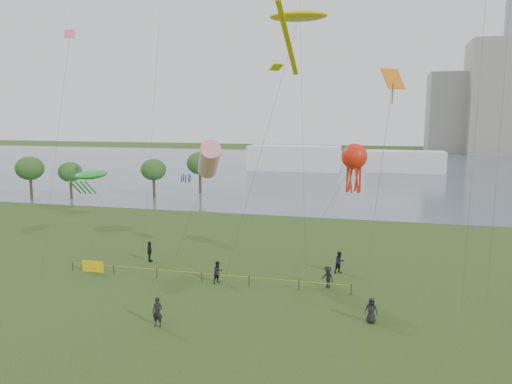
# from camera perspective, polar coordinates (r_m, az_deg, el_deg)

# --- Properties ---
(ground_plane) EXTENTS (400.00, 400.00, 0.00)m
(ground_plane) POSITION_cam_1_polar(r_m,az_deg,el_deg) (29.32, -5.08, -18.70)
(ground_plane) COLOR #223912
(lake) EXTENTS (400.00, 120.00, 0.08)m
(lake) POSITION_cam_1_polar(r_m,az_deg,el_deg) (125.52, 10.16, 2.55)
(lake) COLOR slate
(lake) RESTS_ON ground_plane
(building_mid) EXTENTS (20.00, 20.00, 38.00)m
(building_mid) POSITION_cam_1_polar(r_m,az_deg,el_deg) (190.24, 25.91, 9.64)
(building_mid) COLOR gray
(building_mid) RESTS_ON ground_plane
(building_low) EXTENTS (16.00, 18.00, 28.00)m
(building_low) POSITION_cam_1_polar(r_m,az_deg,el_deg) (193.88, 21.36, 8.41)
(building_low) COLOR gray
(building_low) RESTS_ON ground_plane
(pavilion_left) EXTENTS (22.00, 8.00, 6.00)m
(pavilion_left) POSITION_cam_1_polar(r_m,az_deg,el_deg) (121.72, 4.38, 3.88)
(pavilion_left) COLOR white
(pavilion_left) RESTS_ON ground_plane
(pavilion_right) EXTENTS (18.00, 7.00, 5.00)m
(pavilion_right) POSITION_cam_1_polar(r_m,az_deg,el_deg) (123.09, 16.65, 3.35)
(pavilion_right) COLOR white
(pavilion_right) RESTS_ON ground_plane
(trees) EXTENTS (28.41, 17.48, 7.15)m
(trees) POSITION_cam_1_polar(r_m,az_deg,el_deg) (85.03, -15.29, 2.70)
(trees) COLOR #382919
(trees) RESTS_ON ground_plane
(fence) EXTENTS (24.07, 0.07, 1.05)m
(fence) POSITION_cam_1_polar(r_m,az_deg,el_deg) (43.87, -13.81, -8.63)
(fence) COLOR black
(fence) RESTS_ON ground_plane
(spectator_a) EXTENTS (1.05, 1.11, 1.82)m
(spectator_a) POSITION_cam_1_polar(r_m,az_deg,el_deg) (41.00, -4.36, -9.12)
(spectator_a) COLOR black
(spectator_a) RESTS_ON ground_plane
(spectator_b) EXTENTS (1.30, 1.20, 1.75)m
(spectator_b) POSITION_cam_1_polar(r_m,az_deg,el_deg) (40.21, 8.20, -9.59)
(spectator_b) COLOR black
(spectator_b) RESTS_ON ground_plane
(spectator_c) EXTENTS (0.67, 1.18, 1.90)m
(spectator_c) POSITION_cam_1_polar(r_m,az_deg,el_deg) (47.61, -12.06, -6.68)
(spectator_c) COLOR black
(spectator_c) RESTS_ON ground_plane
(spectator_d) EXTENTS (0.84, 0.56, 1.69)m
(spectator_d) POSITION_cam_1_polar(r_m,az_deg,el_deg) (34.40, 13.03, -13.05)
(spectator_d) COLOR black
(spectator_d) RESTS_ON ground_plane
(spectator_f) EXTENTS (0.72, 0.49, 1.93)m
(spectator_f) POSITION_cam_1_polar(r_m,az_deg,el_deg) (33.60, -11.19, -13.30)
(spectator_f) COLOR black
(spectator_f) RESTS_ON ground_plane
(spectator_g) EXTENTS (1.17, 1.16, 1.91)m
(spectator_g) POSITION_cam_1_polar(r_m,az_deg,el_deg) (43.90, 9.53, -7.93)
(spectator_g) COLOR black
(spectator_g) RESTS_ON ground_plane
(kite_stingray) EXTENTS (7.77, 9.89, 21.35)m
(kite_stingray) POSITION_cam_1_polar(r_m,az_deg,el_deg) (40.47, 4.81, 19.28)
(kite_stingray) COLOR #3F3F42
(kite_windsock) EXTENTS (5.18, 5.13, 11.37)m
(kite_windsock) POSITION_cam_1_polar(r_m,az_deg,el_deg) (45.77, -5.41, 3.68)
(kite_windsock) COLOR #3F3F42
(kite_creature) EXTENTS (7.09, 6.17, 8.20)m
(kite_creature) POSITION_cam_1_polar(r_m,az_deg,el_deg) (50.79, -18.30, 1.86)
(kite_creature) COLOR #3F3F42
(kite_octopus) EXTENTS (6.03, 6.13, 11.28)m
(kite_octopus) POSITION_cam_1_polar(r_m,az_deg,el_deg) (40.40, 11.16, 3.88)
(kite_octopus) COLOR #3F3F42
(kite_delta) EXTENTS (2.48, 16.82, 16.54)m
(kite_delta) POSITION_cam_1_polar(r_m,az_deg,el_deg) (33.79, 15.23, 11.11)
(kite_delta) COLOR #3F3F42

